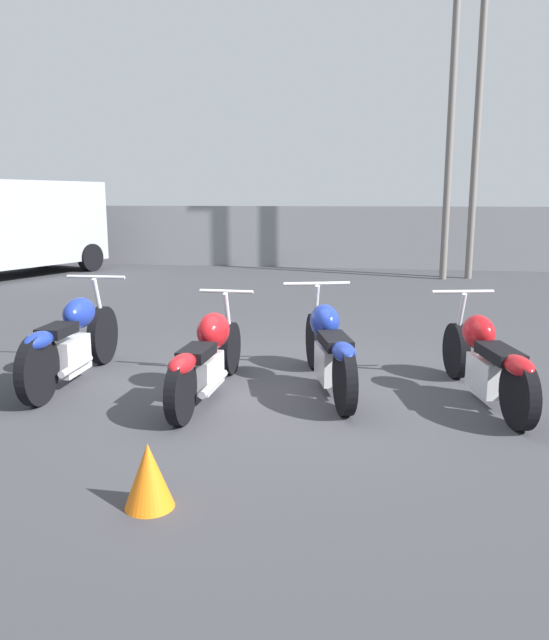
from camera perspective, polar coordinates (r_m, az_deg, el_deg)
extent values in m
plane|color=#38383D|center=(6.22, -0.34, -6.28)|extent=(60.00, 60.00, 0.00)
cube|color=gray|center=(16.74, 6.02, 7.52)|extent=(40.00, 0.04, 1.63)
cylinder|color=slate|center=(15.32, 18.19, 18.91)|extent=(0.16, 0.16, 8.13)
cylinder|color=slate|center=(14.92, 15.78, 16.32)|extent=(0.16, 0.16, 6.61)
cylinder|color=black|center=(7.34, -15.43, -1.34)|extent=(0.12, 0.66, 0.65)
cylinder|color=black|center=(6.06, -20.84, -4.30)|extent=(0.12, 0.66, 0.65)
cube|color=silver|center=(6.63, -18.12, -3.10)|extent=(0.22, 0.54, 0.36)
ellipsoid|color=navy|center=(6.77, -17.42, 0.62)|extent=(0.29, 0.53, 0.32)
cube|color=black|center=(6.34, -19.26, -0.91)|extent=(0.25, 0.46, 0.10)
ellipsoid|color=navy|center=(6.04, -20.79, -1.78)|extent=(0.21, 0.45, 0.16)
cylinder|color=silver|center=(7.14, -16.02, 3.81)|extent=(0.66, 0.06, 0.04)
cylinder|color=silver|center=(7.23, -15.72, 1.20)|extent=(0.06, 0.26, 0.66)
cylinder|color=silver|center=(6.47, -17.69, -4.03)|extent=(0.09, 0.63, 0.07)
cylinder|color=black|center=(6.67, -4.11, -2.60)|extent=(0.12, 0.56, 0.56)
cylinder|color=black|center=(5.26, -8.56, -6.51)|extent=(0.12, 0.56, 0.56)
cube|color=silver|center=(5.90, -6.28, -4.78)|extent=(0.22, 0.56, 0.31)
ellipsoid|color=#AD1419|center=(6.06, -5.61, -0.99)|extent=(0.31, 0.50, 0.35)
cube|color=black|center=(5.59, -7.14, -2.98)|extent=(0.25, 0.48, 0.10)
ellipsoid|color=#AD1419|center=(5.24, -8.45, -4.01)|extent=(0.21, 0.45, 0.16)
cylinder|color=silver|center=(6.46, -4.42, 2.63)|extent=(0.57, 0.05, 0.04)
cylinder|color=silver|center=(6.56, -4.26, -0.03)|extent=(0.06, 0.24, 0.61)
cylinder|color=silver|center=(5.74, -5.58, -5.81)|extent=(0.09, 0.71, 0.07)
cylinder|color=black|center=(6.90, 3.67, -1.93)|extent=(0.26, 0.61, 0.61)
cylinder|color=black|center=(5.46, 6.43, -5.53)|extent=(0.26, 0.61, 0.61)
cube|color=silver|center=(6.11, 5.02, -3.98)|extent=(0.34, 0.58, 0.33)
ellipsoid|color=navy|center=(6.27, 4.61, -0.11)|extent=(0.41, 0.54, 0.34)
cube|color=black|center=(5.79, 5.56, -1.93)|extent=(0.38, 0.61, 0.10)
ellipsoid|color=navy|center=(5.44, 6.37, -2.93)|extent=(0.31, 0.48, 0.16)
cylinder|color=silver|center=(6.68, 3.89, 3.34)|extent=(0.70, 0.23, 0.04)
cylinder|color=silver|center=(6.78, 3.78, 0.66)|extent=(0.12, 0.25, 0.64)
cylinder|color=silver|center=(6.01, 6.42, -4.88)|extent=(0.23, 0.60, 0.07)
cylinder|color=black|center=(6.79, 16.27, -2.70)|extent=(0.23, 0.59, 0.58)
cylinder|color=black|center=(5.47, 21.48, -6.40)|extent=(0.23, 0.59, 0.58)
cube|color=silver|center=(6.06, 18.83, -4.80)|extent=(0.31, 0.57, 0.32)
ellipsoid|color=#AD1419|center=(6.21, 18.16, -1.06)|extent=(0.37, 0.49, 0.33)
cube|color=black|center=(5.77, 19.93, -2.91)|extent=(0.37, 0.63, 0.10)
ellipsoid|color=#AD1419|center=(5.45, 21.43, -3.92)|extent=(0.29, 0.47, 0.16)
cylinder|color=silver|center=(6.58, 16.86, 2.50)|extent=(0.62, 0.18, 0.04)
cylinder|color=silver|center=(6.68, 16.56, -0.14)|extent=(0.10, 0.25, 0.62)
cylinder|color=silver|center=(5.99, 20.39, -5.67)|extent=(0.20, 0.60, 0.07)
cube|color=#999EA8|center=(16.12, -23.31, 8.14)|extent=(3.32, 5.00, 1.96)
cube|color=black|center=(17.63, -17.49, 10.15)|extent=(1.63, 0.59, 0.59)
cylinder|color=black|center=(17.97, -20.59, 5.64)|extent=(0.44, 0.73, 0.70)
cylinder|color=black|center=(16.65, -16.48, 5.50)|extent=(0.44, 0.73, 0.70)
cone|color=orange|center=(3.98, -11.44, -13.76)|extent=(0.31, 0.31, 0.41)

